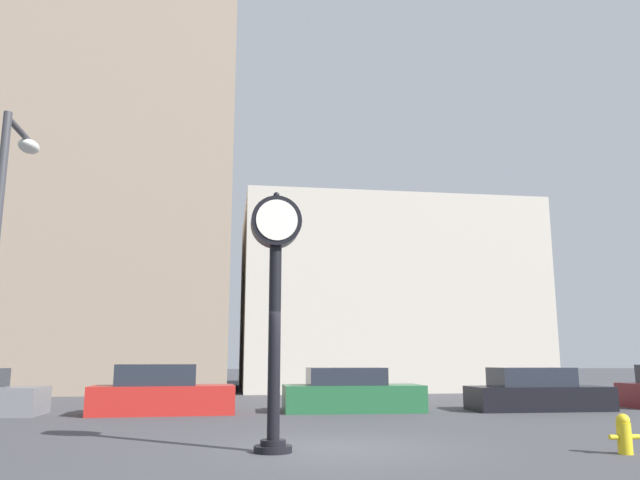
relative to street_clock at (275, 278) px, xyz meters
name	(u,v)px	position (x,y,z in m)	size (l,w,h in m)	color
ground_plane	(331,449)	(1.10, 0.35, -3.13)	(200.00, 200.00, 0.00)	#424247
building_tall_tower	(137,72)	(-6.65, 24.35, 15.43)	(11.63, 12.00, 37.12)	gray
building_storefront_row	(378,300)	(7.87, 24.35, 1.93)	(15.89, 12.00, 10.12)	beige
street_clock	(275,278)	(0.00, 0.00, 0.00)	(0.96, 0.69, 4.80)	black
car_red	(161,393)	(-2.81, 8.38, -2.51)	(4.34, 1.93, 1.49)	red
car_green	(351,393)	(3.09, 8.46, -2.55)	(4.44, 1.93, 1.38)	#236038
car_black	(537,392)	(9.19, 8.05, -2.56)	(4.53, 1.77, 1.37)	black
fire_hydrant_far	(624,434)	(6.10, -1.11, -2.78)	(0.56, 0.25, 0.69)	yellow
street_lamp_left	(6,225)	(-4.70, -0.45, 0.79)	(0.36, 1.57, 5.81)	#38383D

